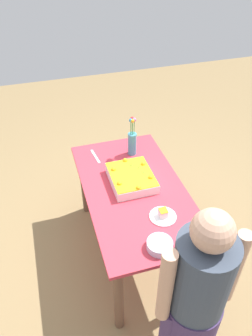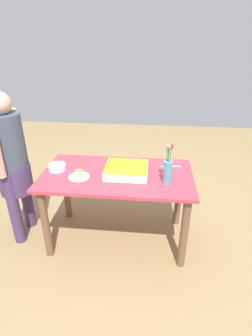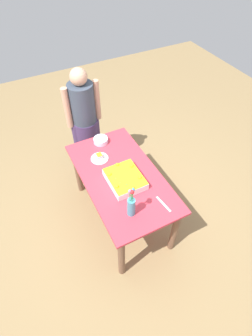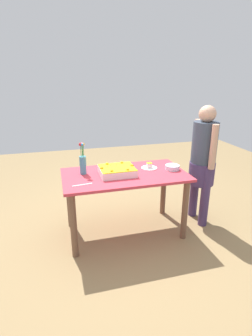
{
  "view_description": "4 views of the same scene",
  "coord_description": "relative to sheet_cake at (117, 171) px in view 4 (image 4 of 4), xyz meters",
  "views": [
    {
      "loc": [
        1.78,
        -0.6,
        2.48
      ],
      "look_at": [
        -0.1,
        -0.04,
        0.9
      ],
      "focal_mm": 35.0,
      "sensor_mm": 36.0,
      "label": 1
    },
    {
      "loc": [
        -0.31,
        2.13,
        1.89
      ],
      "look_at": [
        -0.08,
        -0.06,
        0.79
      ],
      "focal_mm": 28.0,
      "sensor_mm": 36.0,
      "label": 2
    },
    {
      "loc": [
        -1.61,
        0.76,
        2.82
      ],
      "look_at": [
        -0.04,
        -0.04,
        0.9
      ],
      "focal_mm": 28.0,
      "sensor_mm": 36.0,
      "label": 3
    },
    {
      "loc": [
        -0.72,
        -2.69,
        1.8
      ],
      "look_at": [
        0.02,
        0.03,
        0.81
      ],
      "focal_mm": 28.0,
      "sensor_mm": 36.0,
      "label": 4
    }
  ],
  "objects": [
    {
      "name": "cake_knife",
      "position": [
        -0.41,
        -0.2,
        -0.04
      ],
      "size": [
        0.21,
        0.05,
        0.0
      ],
      "primitive_type": "cube",
      "rotation": [
        0.0,
        0.0,
        3.27
      ],
      "color": "silver",
      "rests_on": "dining_table"
    },
    {
      "name": "flower_vase",
      "position": [
        -0.36,
        0.12,
        0.09
      ],
      "size": [
        0.08,
        0.08,
        0.36
      ],
      "color": "teal",
      "rests_on": "dining_table"
    },
    {
      "name": "fruit_bowl",
      "position": [
        0.67,
        -0.02,
        -0.02
      ],
      "size": [
        0.17,
        0.17,
        0.06
      ],
      "primitive_type": "cylinder",
      "color": "silver",
      "rests_on": "dining_table"
    },
    {
      "name": "person_standing",
      "position": [
        1.09,
        0.02,
        0.05
      ],
      "size": [
        0.31,
        0.45,
        1.49
      ],
      "rotation": [
        0.0,
        0.0,
        3.14
      ],
      "color": "#43305B",
      "rests_on": "ground_plane"
    },
    {
      "name": "dining_table",
      "position": [
        0.09,
        -0.0,
        -0.18
      ],
      "size": [
        1.4,
        0.77,
        0.76
      ],
      "color": "#C73544",
      "rests_on": "ground_plane"
    },
    {
      "name": "serving_plate_with_slice",
      "position": [
        0.42,
        0.1,
        -0.03
      ],
      "size": [
        0.19,
        0.19,
        0.07
      ],
      "color": "white",
      "rests_on": "dining_table"
    },
    {
      "name": "ground_plane",
      "position": [
        0.09,
        -0.0,
        -0.8
      ],
      "size": [
        8.0,
        8.0,
        0.0
      ],
      "primitive_type": "plane",
      "color": "olive"
    },
    {
      "name": "sheet_cake",
      "position": [
        0.0,
        0.0,
        0.0
      ],
      "size": [
        0.39,
        0.33,
        0.11
      ],
      "color": "white",
      "rests_on": "dining_table"
    }
  ]
}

